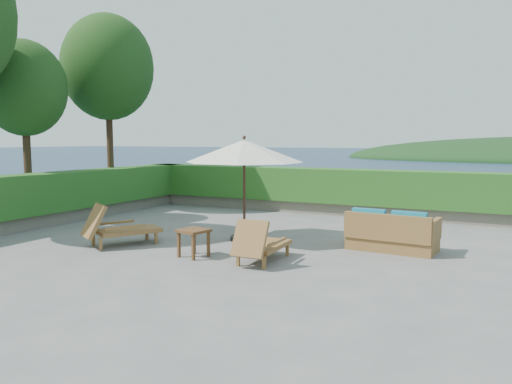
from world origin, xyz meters
The scene contains 13 objects.
ground centered at (0.00, 0.00, 0.00)m, with size 12.00×12.00×0.00m, color gray.
foundation centered at (0.00, 0.00, -1.55)m, with size 12.00×12.00×3.00m, color #544D43.
planter_wall_far centered at (0.00, 5.60, 0.18)m, with size 12.00×0.60×0.36m, color gray.
planter_wall_left centered at (-5.60, 0.00, 0.18)m, with size 0.60×12.00×0.36m, color gray.
hedge_far centered at (0.00, 5.60, 0.85)m, with size 12.40×0.90×1.00m, color #164E17.
hedge_left centered at (-5.60, 0.00, 0.85)m, with size 0.90×12.40×1.00m, color #164E17.
tree_mid centered at (-6.40, 0.50, 3.55)m, with size 2.20×2.20×4.83m.
tree_far centered at (-6.00, 3.20, 4.40)m, with size 2.80×2.80×6.03m.
patio_umbrella centered at (-0.03, 0.88, 1.95)m, with size 3.34×3.34×2.30m.
lounge_left centered at (-2.14, -0.78, 0.38)m, with size 1.36×1.68×0.91m.
lounge_right centered at (1.17, -0.74, 0.35)m, with size 0.68×1.46×0.83m.
side_table centered at (-0.16, -0.92, 0.44)m, with size 0.60×0.60×0.53m.
wicker_loveseat centered at (3.07, 1.32, 0.33)m, with size 1.79×1.01×0.85m.
Camera 1 is at (5.07, -8.67, 2.21)m, focal length 35.00 mm.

